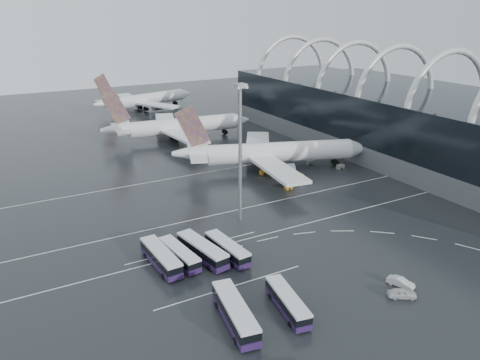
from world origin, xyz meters
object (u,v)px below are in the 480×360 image
bus_row_near_a (161,257)px  bus_row_near_d (227,249)px  bus_row_far_a (235,313)px  gse_cart_belly_b (309,162)px  gse_cart_belly_c (289,187)px  van_curve_b (402,293)px  gse_cart_belly_a (299,176)px  bus_row_near_b (179,254)px  floodlight_mast (240,137)px  bus_row_near_c (202,250)px  gse_cart_belly_e (264,172)px  airliner_main (270,153)px  airliner_gate_b (176,127)px  bus_row_far_c (288,302)px  van_curve_c (401,282)px  airliner_gate_c (144,100)px  gse_cart_belly_d (340,167)px

bus_row_near_a → bus_row_near_d: 12.57m
bus_row_far_a → gse_cart_belly_b: (56.55, 56.61, -1.37)m
bus_row_near_d → gse_cart_belly_c: 38.82m
van_curve_b → gse_cart_belly_a: size_ratio=2.26×
bus_row_near_a → van_curve_b: bearing=-135.4°
bus_row_near_b → floodlight_mast: 28.10m
bus_row_near_c → van_curve_b: (23.34, -27.49, -1.03)m
bus_row_near_a → gse_cart_belly_b: bearing=-62.4°
bus_row_far_a → gse_cart_belly_a: 66.67m
bus_row_far_a → floodlight_mast: floodlight_mast is taller
bus_row_near_a → bus_row_near_b: bus_row_near_a is taller
gse_cart_belly_e → bus_row_near_b: bearing=-139.1°
airliner_main → gse_cart_belly_b: 14.22m
airliner_gate_b → airliner_main: bearing=-69.5°
bus_row_far_c → van_curve_c: bearing=-90.1°
airliner_main → van_curve_c: 64.80m
bus_row_near_b → gse_cart_belly_c: 44.82m
van_curve_c → gse_cart_belly_b: 67.24m
van_curve_c → gse_cart_belly_a: size_ratio=2.25×
bus_row_far_c → van_curve_b: bearing=-98.6°
airliner_gate_c → airliner_main: bearing=-101.2°
airliner_gate_b → bus_row_near_b: size_ratio=4.48×
gse_cart_belly_a → gse_cart_belly_b: gse_cart_belly_a is taller
bus_row_far_a → van_curve_b: 28.17m
bus_row_near_d → gse_cart_belly_a: bearing=-57.2°
bus_row_near_a → gse_cart_belly_d: size_ratio=5.93×
bus_row_near_c → van_curve_c: bus_row_near_c is taller
gse_cart_belly_a → gse_cart_belly_c: (-7.48, -5.57, -0.01)m
bus_row_near_c → gse_cart_belly_d: bus_row_near_c is taller
airliner_gate_b → bus_row_near_c: size_ratio=3.99×
airliner_gate_c → bus_row_near_b: 143.65m
gse_cart_belly_b → gse_cart_belly_c: 22.72m
bus_row_near_c → gse_cart_belly_a: (42.60, 27.80, -1.26)m
bus_row_near_c → gse_cart_belly_c: bus_row_near_c is taller
bus_row_near_a → floodlight_mast: bearing=-67.5°
bus_row_near_d → floodlight_mast: (10.30, 13.46, 17.44)m
airliner_gate_b → gse_cart_belly_e: size_ratio=24.74×
airliner_gate_b → gse_cart_belly_b: airliner_gate_b is taller
gse_cart_belly_b → bus_row_near_d: bearing=-141.7°
bus_row_far_a → gse_cart_belly_d: size_ratio=6.28×
bus_row_near_d → bus_row_far_a: size_ratio=0.88×
bus_row_near_c → bus_row_near_d: (4.48, -1.59, -0.15)m
gse_cart_belly_a → bus_row_far_a: bearing=-134.1°
bus_row_near_b → bus_row_far_c: bus_row_near_b is taller
airliner_gate_c → gse_cart_belly_e: 103.88m
bus_row_near_b → van_curve_b: bus_row_near_b is taller
airliner_main → gse_cart_belly_e: (-3.77, -2.73, -4.40)m
bus_row_near_c → bus_row_far_c: bus_row_near_c is taller
bus_row_far_a → bus_row_near_b: bearing=10.8°
airliner_main → gse_cart_belly_d: size_ratio=25.38×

